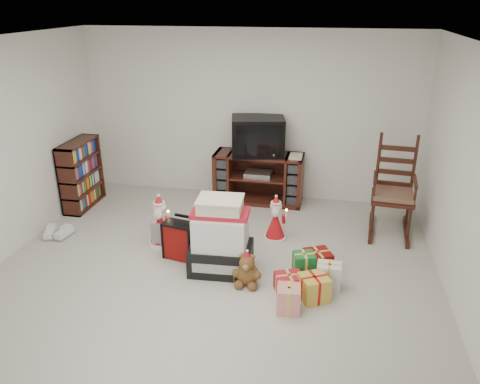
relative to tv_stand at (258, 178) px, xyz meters
name	(u,v)px	position (x,y,z in m)	size (l,w,h in m)	color
room	(208,174)	(-0.18, -2.23, 0.87)	(5.01, 5.01, 2.51)	#B5B1A6
tv_stand	(258,178)	(0.00, 0.00, 0.00)	(1.32, 0.49, 0.75)	#461914
bookshelf	(81,175)	(-2.52, -0.65, 0.10)	(0.27, 0.81, 0.99)	#3B1A10
rocking_chair	(392,198)	(1.86, -0.61, 0.08)	(0.61, 0.92, 1.33)	#3B1A10
gift_pile	(221,240)	(-0.11, -2.01, 0.00)	(0.71, 0.54, 0.87)	black
red_suitcase	(180,241)	(-0.65, -1.85, -0.14)	(0.38, 0.25, 0.54)	maroon
stocking	(220,252)	(-0.10, -2.12, -0.09)	(0.27, 0.12, 0.58)	#0C6D16
teddy_bear	(247,271)	(0.23, -2.25, -0.21)	(0.25, 0.22, 0.37)	brown
santa_figurine	(275,223)	(0.40, -1.16, -0.15)	(0.29, 0.28, 0.60)	#B01317
mrs_claus_figurine	(160,226)	(-0.99, -1.56, -0.12)	(0.32, 0.31, 0.66)	#B01317
sneaker_pair	(57,233)	(-2.38, -1.65, -0.33)	(0.35, 0.30, 0.10)	silver
gift_cluster	(307,279)	(0.87, -2.21, -0.25)	(0.72, 1.01, 0.25)	#AD1322
crt_television	(258,136)	(-0.02, 0.00, 0.65)	(0.84, 0.67, 0.55)	black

